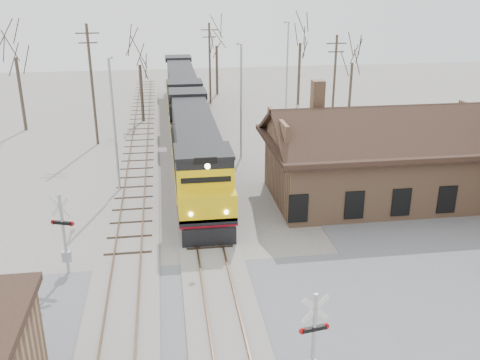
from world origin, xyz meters
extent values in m
plane|color=#9A958B|center=(0.00, 0.00, 0.00)|extent=(140.00, 140.00, 0.00)
cube|color=slate|center=(0.00, 0.00, 0.01)|extent=(60.00, 9.00, 0.03)
cube|color=#9A958B|center=(0.00, 15.00, 0.06)|extent=(3.40, 90.00, 0.12)
cube|color=#473323|center=(-0.72, 15.00, 0.17)|extent=(0.08, 90.00, 0.14)
cube|color=#473323|center=(0.72, 15.00, 0.17)|extent=(0.08, 90.00, 0.14)
cube|color=#9A958B|center=(-4.50, 15.00, 0.06)|extent=(3.40, 90.00, 0.12)
cube|color=#473323|center=(-5.22, 15.00, 0.17)|extent=(0.08, 90.00, 0.14)
cube|color=#473323|center=(-3.78, 15.00, 0.17)|extent=(0.08, 90.00, 0.14)
cube|color=#986E4E|center=(12.00, 12.00, 2.00)|extent=(14.00, 8.00, 4.00)
cube|color=black|center=(12.00, 12.00, 4.10)|extent=(15.20, 9.20, 0.30)
cube|color=black|center=(12.00, 9.70, 5.10)|extent=(15.00, 4.71, 2.66)
cube|color=black|center=(12.00, 14.30, 5.10)|extent=(15.00, 4.71, 2.66)
cube|color=#986E4E|center=(8.00, 13.50, 6.80)|extent=(0.80, 0.80, 2.20)
cube|color=black|center=(0.00, 10.20, 0.60)|extent=(2.72, 4.36, 1.09)
cube|color=black|center=(0.00, 24.37, 0.60)|extent=(2.72, 4.36, 1.09)
cube|color=black|center=(0.00, 17.29, 1.47)|extent=(3.27, 21.80, 0.38)
cube|color=maroon|center=(0.00, 17.29, 1.23)|extent=(3.29, 21.80, 0.13)
cube|color=black|center=(0.00, 18.65, 3.16)|extent=(2.83, 15.80, 3.05)
cube|color=black|center=(0.00, 9.22, 3.16)|extent=(3.27, 3.05, 3.05)
cube|color=yellow|center=(0.00, 7.37, 2.23)|extent=(3.27, 1.96, 1.53)
cube|color=black|center=(0.00, 6.29, 0.60)|extent=(3.05, 0.25, 1.09)
cylinder|color=#FFF2CC|center=(0.00, 6.37, 4.80)|extent=(0.31, 0.10, 0.31)
cube|color=black|center=(0.00, 32.50, 0.60)|extent=(2.72, 4.36, 1.09)
cube|color=black|center=(0.00, 46.67, 0.60)|extent=(2.72, 4.36, 1.09)
cube|color=black|center=(0.00, 39.58, 1.47)|extent=(3.27, 21.80, 0.38)
cube|color=maroon|center=(0.00, 39.58, 1.23)|extent=(3.29, 21.80, 0.13)
cube|color=black|center=(0.00, 40.95, 3.16)|extent=(2.83, 15.80, 3.05)
cube|color=black|center=(0.00, 31.52, 3.16)|extent=(3.27, 3.05, 3.05)
cube|color=black|center=(0.00, 29.67, 2.23)|extent=(3.27, 1.96, 1.53)
cube|color=black|center=(0.00, 28.59, 0.60)|extent=(3.05, 0.25, 1.09)
cylinder|color=#A5A8AD|center=(2.69, -5.29, 2.03)|extent=(0.14, 0.14, 4.07)
cube|color=silver|center=(2.69, -5.29, 3.46)|extent=(1.06, 0.21, 1.06)
cube|color=silver|center=(2.69, -5.29, 3.46)|extent=(1.06, 0.21, 1.06)
cube|color=black|center=(2.69, -5.29, 2.64)|extent=(0.93, 0.30, 0.15)
cylinder|color=#B20C0C|center=(2.24, -5.37, 2.64)|extent=(0.25, 0.12, 0.24)
cylinder|color=#B20C0C|center=(3.14, -5.22, 2.64)|extent=(0.25, 0.12, 0.24)
cylinder|color=#A5A8AD|center=(-7.41, 4.52, 2.19)|extent=(0.15, 0.15, 4.38)
cube|color=silver|center=(-7.41, 4.52, 3.72)|extent=(1.09, 0.42, 1.15)
cube|color=silver|center=(-7.41, 4.52, 3.72)|extent=(1.09, 0.42, 1.15)
cube|color=black|center=(-7.41, 4.52, 2.85)|extent=(0.98, 0.47, 0.16)
cylinder|color=#B20C0C|center=(-6.95, 4.36, 2.85)|extent=(0.27, 0.16, 0.26)
cylinder|color=#B20C0C|center=(-7.88, 4.68, 2.85)|extent=(0.27, 0.16, 0.26)
cube|color=#A5A8AD|center=(-7.41, 4.52, 0.99)|extent=(0.44, 0.33, 0.55)
cylinder|color=#A5A8AD|center=(-5.54, 15.65, 4.67)|extent=(0.18, 0.18, 9.34)
cylinder|color=#A5A8AD|center=(-5.54, 16.55, 9.24)|extent=(0.12, 1.80, 0.12)
cube|color=#A5A8AD|center=(-5.54, 17.35, 9.14)|extent=(0.25, 0.50, 0.12)
cylinder|color=#A5A8AD|center=(4.12, 21.94, 4.69)|extent=(0.18, 0.18, 9.39)
cylinder|color=#A5A8AD|center=(4.12, 22.84, 9.29)|extent=(0.12, 1.80, 0.12)
cube|color=#A5A8AD|center=(4.12, 23.64, 9.19)|extent=(0.25, 0.50, 0.12)
cylinder|color=#A5A8AD|center=(11.39, 36.80, 4.94)|extent=(0.18, 0.18, 9.88)
cylinder|color=#A5A8AD|center=(11.39, 37.70, 9.78)|extent=(0.12, 1.80, 0.12)
cube|color=#A5A8AD|center=(11.39, 38.50, 9.68)|extent=(0.25, 0.50, 0.12)
cylinder|color=#382D23|center=(-8.26, 27.70, 5.31)|extent=(0.24, 0.24, 10.61)
cube|color=#382D23|center=(-8.26, 27.70, 9.81)|extent=(2.00, 0.10, 0.10)
cube|color=#382D23|center=(-8.26, 27.70, 9.01)|extent=(1.60, 0.10, 0.10)
cylinder|color=#382D23|center=(3.52, 43.11, 4.70)|extent=(0.24, 0.24, 9.39)
cube|color=#382D23|center=(3.52, 43.11, 8.59)|extent=(2.00, 0.10, 0.10)
cube|color=#382D23|center=(3.52, 43.11, 7.79)|extent=(1.60, 0.10, 0.10)
cylinder|color=#382D23|center=(14.77, 30.69, 4.53)|extent=(0.24, 0.24, 9.06)
cube|color=#382D23|center=(14.77, 30.69, 8.26)|extent=(2.00, 0.10, 0.10)
cube|color=#382D23|center=(14.77, 30.69, 7.46)|extent=(1.60, 0.10, 0.10)
cylinder|color=#382D23|center=(-15.84, 33.67, 3.56)|extent=(0.32, 0.32, 7.11)
cylinder|color=#382D23|center=(-4.32, 35.19, 2.97)|extent=(0.32, 0.32, 5.95)
cylinder|color=#382D23|center=(4.87, 48.24, 3.08)|extent=(0.32, 0.32, 6.17)
cylinder|color=#382D23|center=(13.82, 40.95, 3.59)|extent=(0.32, 0.32, 7.19)
cylinder|color=#382D23|center=(19.37, 38.53, 2.57)|extent=(0.32, 0.32, 5.14)
camera|label=1|loc=(-2.17, -20.46, 14.20)|focal=40.00mm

